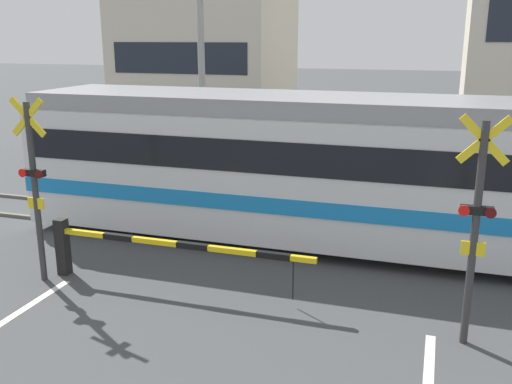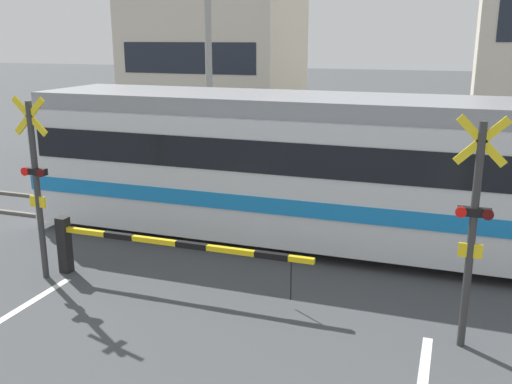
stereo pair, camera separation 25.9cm
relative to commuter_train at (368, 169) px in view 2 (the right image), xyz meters
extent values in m
cube|color=#5B564C|center=(-1.66, -0.72, -1.63)|extent=(50.00, 0.10, 0.08)
cube|color=#5B564C|center=(-1.66, 0.72, -1.63)|extent=(50.00, 0.10, 0.08)
cube|color=silver|center=(0.00, 0.00, -0.18)|extent=(14.68, 2.84, 2.53)
cube|color=gray|center=(0.00, 0.00, 1.27)|extent=(14.53, 2.50, 0.36)
cube|color=#197AC6|center=(0.00, 0.00, -0.56)|extent=(14.69, 2.89, 0.32)
cube|color=black|center=(0.00, 0.00, 0.39)|extent=(14.09, 2.88, 0.64)
cube|color=black|center=(-7.35, 0.00, 0.39)|extent=(0.03, 1.99, 0.80)
cylinder|color=black|center=(-4.55, -0.72, -1.29)|extent=(0.76, 0.12, 0.76)
cylinder|color=black|center=(-4.55, 0.72, -1.29)|extent=(0.76, 0.12, 0.76)
cube|color=black|center=(-5.08, -3.29, -1.14)|extent=(0.20, 0.20, 1.07)
cube|color=yellow|center=(-2.69, -3.29, -0.82)|extent=(4.79, 0.09, 0.09)
cube|color=black|center=(-3.88, -3.29, -0.82)|extent=(0.57, 0.10, 0.10)
cube|color=black|center=(-2.45, -3.29, -0.82)|extent=(0.57, 0.10, 0.10)
cube|color=black|center=(-1.01, -3.29, -0.82)|extent=(0.57, 0.10, 0.10)
cylinder|color=black|center=(-0.68, -3.29, -1.20)|extent=(0.02, 0.02, 0.68)
cube|color=black|center=(1.77, 3.11, -1.14)|extent=(0.20, 0.20, 1.07)
cube|color=yellow|center=(-0.62, 3.11, -0.82)|extent=(4.79, 0.09, 0.09)
cube|color=black|center=(0.57, 3.11, -0.82)|extent=(0.57, 0.10, 0.10)
cube|color=black|center=(-0.86, 3.11, -0.82)|extent=(0.57, 0.10, 0.10)
cube|color=black|center=(-2.30, 3.11, -0.82)|extent=(0.57, 0.10, 0.10)
cylinder|color=black|center=(-2.63, 3.11, -1.20)|extent=(0.02, 0.02, 0.68)
cylinder|color=#333333|center=(-5.28, -3.63, -0.05)|extent=(0.11, 0.11, 3.24)
cube|color=yellow|center=(-5.28, -3.63, 1.31)|extent=(0.68, 0.04, 0.68)
cube|color=yellow|center=(-5.28, -3.63, 1.31)|extent=(0.68, 0.04, 0.68)
cube|color=black|center=(-5.28, -3.63, 0.34)|extent=(0.44, 0.12, 0.12)
cylinder|color=red|center=(-5.45, -3.71, 0.34)|extent=(0.15, 0.03, 0.15)
cylinder|color=#4C0C0C|center=(-5.11, -3.71, 0.34)|extent=(0.15, 0.03, 0.15)
cube|color=yellow|center=(-5.28, -3.65, -0.21)|extent=(0.32, 0.03, 0.20)
cylinder|color=#333333|center=(1.97, -3.63, -0.05)|extent=(0.11, 0.11, 3.24)
cube|color=yellow|center=(1.97, -3.63, 1.31)|extent=(0.68, 0.04, 0.68)
cube|color=yellow|center=(1.97, -3.63, 1.31)|extent=(0.68, 0.04, 0.68)
cube|color=black|center=(1.97, -3.63, 0.34)|extent=(0.44, 0.12, 0.12)
cylinder|color=red|center=(1.80, -3.71, 0.34)|extent=(0.15, 0.03, 0.15)
cylinder|color=#4C0C0C|center=(2.14, -3.71, 0.34)|extent=(0.15, 0.03, 0.15)
cube|color=yellow|center=(1.97, -3.65, -0.21)|extent=(0.32, 0.03, 0.20)
cylinder|color=#23232D|center=(-0.15, 6.41, -1.24)|extent=(0.13, 0.13, 0.87)
cylinder|color=#23232D|center=(-0.01, 6.41, -1.24)|extent=(0.13, 0.13, 0.87)
cube|color=#386647|center=(-0.08, 6.41, -0.46)|extent=(0.38, 0.22, 0.69)
sphere|color=#997056|center=(-0.08, 6.41, 0.01)|extent=(0.24, 0.24, 0.24)
cube|color=beige|center=(-8.97, 13.05, 1.47)|extent=(7.07, 5.89, 6.29)
cube|color=#1E232D|center=(-8.97, 10.09, 1.79)|extent=(5.94, 0.03, 1.26)
cylinder|color=gray|center=(-6.03, 5.61, 2.60)|extent=(0.22, 0.22, 8.54)
camera|label=1|loc=(1.38, -11.63, 2.62)|focal=40.00mm
camera|label=2|loc=(1.63, -11.55, 2.62)|focal=40.00mm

